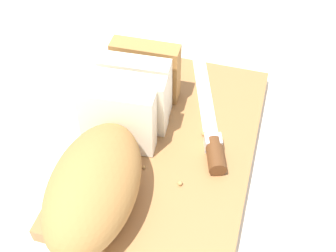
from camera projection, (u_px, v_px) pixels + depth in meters
ground_plane at (168, 150)px, 0.65m from camera, size 3.00×3.00×0.00m
cutting_board at (168, 145)px, 0.64m from camera, size 0.39×0.27×0.02m
bread_loaf at (111, 147)px, 0.55m from camera, size 0.33×0.12×0.10m
bread_knife at (212, 137)px, 0.62m from camera, size 0.26×0.10×0.02m
crumb_near_knife at (180, 183)px, 0.57m from camera, size 0.01×0.01×0.01m
crumb_near_loaf at (157, 131)px, 0.63m from camera, size 0.01×0.01×0.01m
crumb_stray_left at (144, 167)px, 0.59m from camera, size 0.00×0.00×0.00m
crumb_stray_right at (204, 134)px, 0.63m from camera, size 0.01×0.01×0.01m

